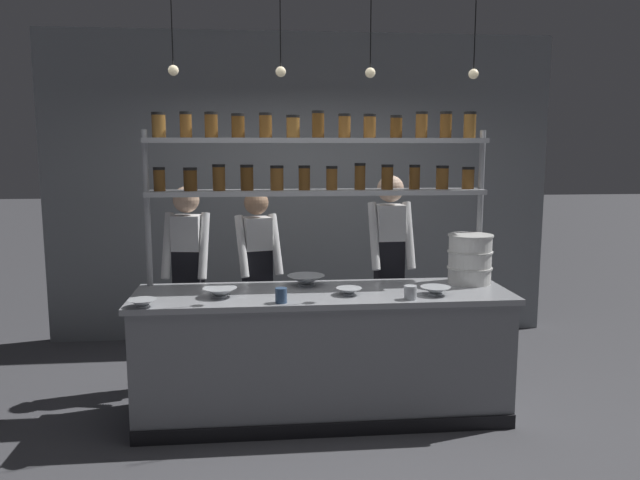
% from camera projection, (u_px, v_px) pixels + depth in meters
% --- Properties ---
extents(ground_plane, '(40.00, 40.00, 0.00)m').
position_uv_depth(ground_plane, '(323.00, 414.00, 4.57)').
color(ground_plane, '#4C4C51').
extents(back_wall, '(5.07, 0.12, 3.05)m').
position_uv_depth(back_wall, '(302.00, 188.00, 6.31)').
color(back_wall, gray).
rests_on(back_wall, ground_plane).
extents(prep_counter, '(2.67, 0.76, 0.92)m').
position_uv_depth(prep_counter, '(323.00, 354.00, 4.50)').
color(prep_counter, gray).
rests_on(prep_counter, ground_plane).
extents(spice_shelf_unit, '(2.55, 0.28, 2.20)m').
position_uv_depth(spice_shelf_unit, '(317.00, 168.00, 4.63)').
color(spice_shelf_unit, '#999BA0').
rests_on(spice_shelf_unit, ground_plane).
extents(chef_left, '(0.39, 0.31, 1.63)m').
position_uv_depth(chef_left, '(188.00, 274.00, 4.97)').
color(chef_left, black).
rests_on(chef_left, ground_plane).
extents(chef_center, '(0.41, 0.34, 1.59)m').
position_uv_depth(chef_center, '(257.00, 272.00, 5.19)').
color(chef_center, black).
rests_on(chef_center, ground_plane).
extents(chef_right, '(0.37, 0.30, 1.71)m').
position_uv_depth(chef_right, '(389.00, 263.00, 5.12)').
color(chef_right, black).
rests_on(chef_right, ground_plane).
extents(container_stack, '(0.34, 0.34, 0.37)m').
position_uv_depth(container_stack, '(470.00, 259.00, 4.68)').
color(container_stack, white).
rests_on(container_stack, prep_counter).
extents(prep_bowl_near_left, '(0.21, 0.21, 0.06)m').
position_uv_depth(prep_bowl_near_left, '(435.00, 291.00, 4.33)').
color(prep_bowl_near_left, '#B2B7BC').
rests_on(prep_bowl_near_left, prep_counter).
extents(prep_bowl_center_front, '(0.24, 0.24, 0.06)m').
position_uv_depth(prep_bowl_center_front, '(220.00, 293.00, 4.26)').
color(prep_bowl_center_front, '#B2B7BC').
rests_on(prep_bowl_center_front, prep_counter).
extents(prep_bowl_center_back, '(0.18, 0.18, 0.05)m').
position_uv_depth(prep_bowl_center_back, '(349.00, 291.00, 4.33)').
color(prep_bowl_center_back, '#B2B7BC').
rests_on(prep_bowl_center_back, prep_counter).
extents(prep_bowl_near_right, '(0.28, 0.28, 0.08)m').
position_uv_depth(prep_bowl_near_right, '(306.00, 281.00, 4.62)').
color(prep_bowl_near_right, '#B2B7BC').
rests_on(prep_bowl_near_right, prep_counter).
extents(prep_bowl_far_left, '(0.18, 0.18, 0.05)m').
position_uv_depth(prep_bowl_far_left, '(142.00, 303.00, 4.00)').
color(prep_bowl_far_left, '#B2B7BC').
rests_on(prep_bowl_far_left, prep_counter).
extents(serving_cup_front, '(0.08, 0.08, 0.10)m').
position_uv_depth(serving_cup_front, '(281.00, 295.00, 4.10)').
color(serving_cup_front, '#334C70').
rests_on(serving_cup_front, prep_counter).
extents(serving_cup_by_board, '(0.09, 0.09, 0.09)m').
position_uv_depth(serving_cup_by_board, '(410.00, 293.00, 4.20)').
color(serving_cup_by_board, '#B2B7BC').
rests_on(serving_cup_by_board, prep_counter).
extents(pendant_light_row, '(2.11, 0.07, 0.60)m').
position_uv_depth(pendant_light_row, '(326.00, 68.00, 4.20)').
color(pendant_light_row, black).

